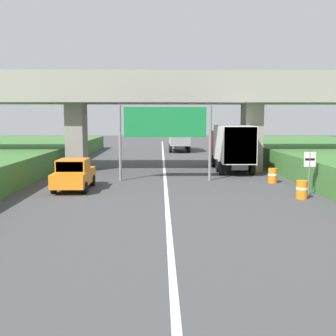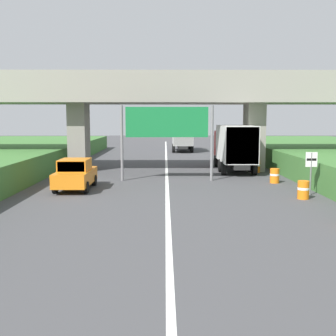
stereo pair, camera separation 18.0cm
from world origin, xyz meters
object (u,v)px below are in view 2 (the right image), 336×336
(overhead_highway_sign, at_px, (167,126))
(truck_red, at_px, (234,145))
(speed_limit_sign, at_px, (311,167))
(truck_blue, at_px, (182,135))
(construction_barrel_3, at_px, (303,190))
(car_orange, at_px, (75,174))
(construction_barrel_4, at_px, (275,176))
(construction_barrel_5, at_px, (256,166))

(overhead_highway_sign, distance_m, truck_red, 7.14)
(overhead_highway_sign, relative_size, speed_limit_sign, 2.64)
(truck_red, relative_size, truck_blue, 1.00)
(truck_blue, relative_size, construction_barrel_3, 8.11)
(car_orange, bearing_deg, overhead_highway_sign, 33.15)
(speed_limit_sign, distance_m, truck_blue, 29.68)
(construction_barrel_3, height_order, construction_barrel_4, same)
(truck_blue, xyz_separation_m, construction_barrel_3, (4.74, -30.22, -1.47))
(construction_barrel_3, bearing_deg, speed_limit_sign, 55.76)
(car_orange, relative_size, construction_barrel_4, 4.56)
(overhead_highway_sign, height_order, speed_limit_sign, overhead_highway_sign)
(construction_barrel_5, bearing_deg, construction_barrel_4, -89.86)
(construction_barrel_4, bearing_deg, construction_barrel_3, -89.16)
(construction_barrel_3, bearing_deg, truck_blue, 98.91)
(construction_barrel_5, bearing_deg, truck_red, 152.83)
(truck_red, xyz_separation_m, construction_barrel_5, (1.53, -0.79, -1.47))
(truck_blue, height_order, construction_barrel_4, truck_blue)
(truck_red, relative_size, car_orange, 1.78)
(overhead_highway_sign, height_order, car_orange, overhead_highway_sign)
(construction_barrel_5, bearing_deg, car_orange, -147.88)
(speed_limit_sign, xyz_separation_m, construction_barrel_3, (-0.71, -1.05, -1.02))
(car_orange, bearing_deg, construction_barrel_3, -13.41)
(car_orange, bearing_deg, construction_barrel_4, 10.95)
(overhead_highway_sign, bearing_deg, construction_barrel_5, 31.29)
(truck_blue, xyz_separation_m, car_orange, (-7.06, -27.41, -1.08))
(overhead_highway_sign, relative_size, construction_barrel_3, 6.53)
(construction_barrel_4, bearing_deg, truck_red, 104.77)
(construction_barrel_4, distance_m, construction_barrel_5, 5.08)
(speed_limit_sign, relative_size, truck_red, 0.31)
(overhead_highway_sign, xyz_separation_m, truck_red, (5.06, 4.80, -1.52))
(truck_red, bearing_deg, speed_limit_sign, -76.72)
(speed_limit_sign, relative_size, construction_barrel_3, 2.48)
(truck_red, distance_m, construction_barrel_3, 11.17)
(truck_red, distance_m, car_orange, 13.07)
(truck_blue, height_order, construction_barrel_3, truck_blue)
(overhead_highway_sign, relative_size, car_orange, 1.43)
(truck_red, distance_m, construction_barrel_4, 6.25)
(truck_blue, relative_size, car_orange, 1.78)
(truck_blue, height_order, construction_barrel_5, truck_blue)
(car_orange, xyz_separation_m, construction_barrel_3, (11.80, -2.81, -0.40))
(overhead_highway_sign, height_order, construction_barrel_3, overhead_highway_sign)
(car_orange, distance_m, construction_barrel_5, 13.83)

